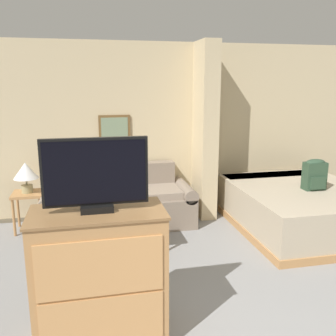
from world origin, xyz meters
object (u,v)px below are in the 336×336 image
object	(u,v)px
tv	(96,175)
backpack	(315,174)
bed	(301,207)
tv_dresser	(100,276)
coffee_table	(132,220)
table_lamp	(26,172)
couch	(119,204)

from	to	relation	value
tv	backpack	bearing A→B (deg)	29.57
backpack	bed	bearing A→B (deg)	128.25
tv_dresser	tv	distance (m)	0.81
coffee_table	tv_dresser	bearing A→B (deg)	-105.60
table_lamp	bed	world-z (taller)	table_lamp
table_lamp	couch	bearing A→B (deg)	-1.95
coffee_table	bed	size ratio (longest dim) A/B	0.36
backpack	tv	bearing A→B (deg)	-150.43
coffee_table	table_lamp	world-z (taller)	table_lamp
tv_dresser	backpack	world-z (taller)	tv_dresser
tv_dresser	bed	size ratio (longest dim) A/B	0.51
tv_dresser	backpack	distance (m)	3.39
bed	tv_dresser	bearing A→B (deg)	-147.85
couch	tv	xyz separation A→B (m)	(-0.36, -2.46, 1.04)
tv_dresser	tv	size ratio (longest dim) A/B	1.39
table_lamp	tv_dresser	xyz separation A→B (m)	(0.87, -2.51, -0.29)
couch	bed	xyz separation A→B (m)	(2.49, -0.67, -0.01)
tv_dresser	coffee_table	bearing A→B (deg)	74.40
coffee_table	backpack	bearing A→B (deg)	2.63
couch	tv_dresser	size ratio (longest dim) A/B	1.98
couch	tv	size ratio (longest dim) A/B	2.76
table_lamp	tv_dresser	size ratio (longest dim) A/B	0.39
bed	couch	bearing A→B (deg)	164.84
coffee_table	couch	bearing A→B (deg)	94.63
backpack	tv_dresser	bearing A→B (deg)	-150.41
tv	bed	size ratio (longest dim) A/B	0.36
coffee_table	backpack	distance (m)	2.54
tv	backpack	size ratio (longest dim) A/B	1.83
couch	coffee_table	size ratio (longest dim) A/B	2.77
coffee_table	tv	bearing A→B (deg)	-105.61
tv	bed	xyz separation A→B (m)	(2.85, 1.79, -1.05)
coffee_table	table_lamp	size ratio (longest dim) A/B	1.83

